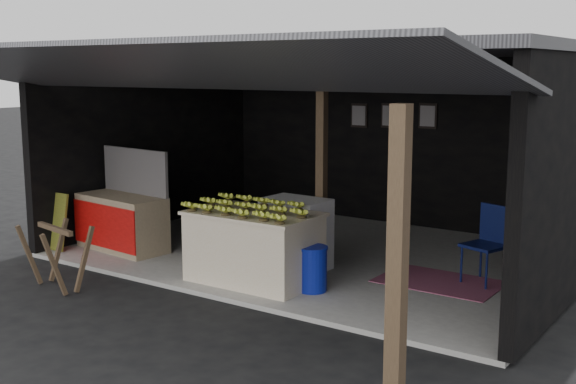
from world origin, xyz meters
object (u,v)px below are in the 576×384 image
Objects in this scene: banana_table at (254,247)px; sawhorse at (56,250)px; water_barrel at (312,270)px; neighbor_stall at (123,220)px; plastic_chair at (490,237)px; white_crate at (296,234)px.

sawhorse is (-1.94, -1.51, -0.00)m from banana_table.
neighbor_stall is at bearing 178.21° from water_barrel.
plastic_chair is at bearing 21.80° from neighbor_stall.
banana_table is at bearing -127.88° from plastic_chair.
white_crate is (0.09, 0.82, 0.03)m from banana_table.
plastic_chair reaches higher than banana_table.
plastic_chair is (4.39, 3.17, 0.13)m from sawhorse.
banana_table is at bearing 48.83° from sawhorse.
neighbor_stall is at bearing 174.78° from banana_table.
banana_table is at bearing -173.61° from water_barrel.
sawhorse is 5.42m from plastic_chair.
water_barrel is at bearing 41.06° from sawhorse.
neighbor_stall is 1.80× the size of sawhorse.
white_crate is at bearing 59.89° from sawhorse.
neighbor_stall reaches higher than sawhorse.
neighbor_stall is (-2.61, 0.20, 0.00)m from banana_table.
plastic_chair is at bearing 21.73° from white_crate.
white_crate is 0.63× the size of neighbor_stall.
banana_table is 3.14× the size of water_barrel.
plastic_chair is (2.37, 0.84, 0.10)m from white_crate.
banana_table is at bearing -93.99° from white_crate.
neighbor_stall reaches higher than plastic_chair.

